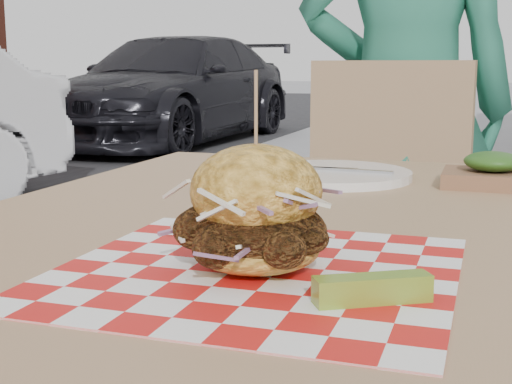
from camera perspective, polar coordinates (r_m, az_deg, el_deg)
diner at (r=2.02m, az=11.84°, el=6.68°), size 0.65×0.47×1.65m
car_dark at (r=8.90m, az=-6.64°, el=8.20°), size 2.06×4.56×1.30m
patio_table at (r=0.90m, az=1.23°, el=-7.07°), size 0.80×1.20×0.75m
patio_chair at (r=1.82m, az=10.22°, el=-2.28°), size 0.46×0.47×0.95m
paper_liner at (r=0.66m, az=0.00°, el=-6.31°), size 0.36×0.36×0.00m
sandwich at (r=0.65m, az=-0.00°, el=-1.94°), size 0.16×0.16×0.18m
pickle_spear at (r=0.58m, az=9.29°, el=-7.67°), size 0.09×0.07×0.02m
place_setting at (r=1.21m, az=6.01°, el=1.42°), size 0.27×0.27×0.02m
kraft_tray at (r=1.18m, az=18.40°, el=1.49°), size 0.15×0.12×0.06m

